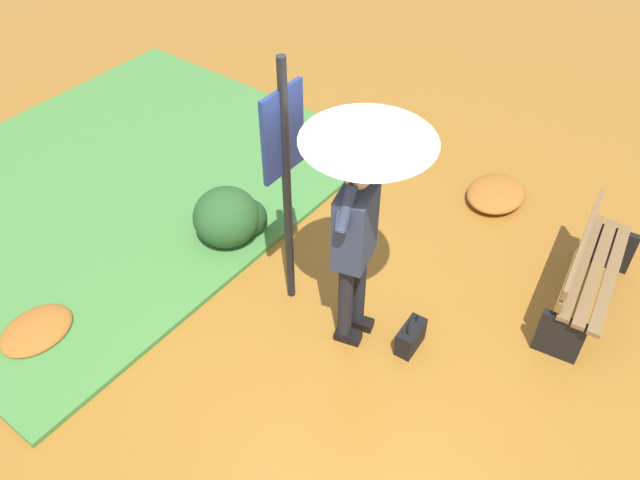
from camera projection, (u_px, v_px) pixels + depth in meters
ground_plane at (355, 368)px, 5.16m from camera, size 18.00×18.00×0.00m
grass_verge at (114, 182)px, 6.92m from camera, size 4.80×4.00×0.05m
person_with_umbrella at (363, 179)px, 4.45m from camera, size 0.96×0.96×2.04m
info_sign_post at (285, 162)px, 4.78m from camera, size 0.44×0.07×2.30m
handbag at (411, 336)px, 5.24m from camera, size 0.31×0.16×0.37m
park_bench at (589, 273)px, 5.39m from camera, size 1.40×0.56×0.75m
shrub_cluster at (231, 217)px, 6.12m from camera, size 0.70×0.63×0.57m
leaf_pile_near_person at (496, 193)px, 6.69m from camera, size 0.72×0.57×0.16m
leaf_pile_by_bench at (37, 330)px, 5.36m from camera, size 0.62×0.50×0.14m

